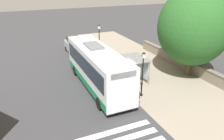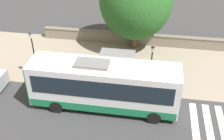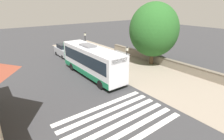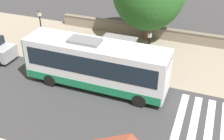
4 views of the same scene
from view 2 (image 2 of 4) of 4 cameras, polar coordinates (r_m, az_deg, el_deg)
name	(u,v)px [view 2 (image 2 of 4)]	position (r m, az deg, el deg)	size (l,w,h in m)	color
ground_plane	(126,93)	(22.97, 2.94, -4.66)	(120.00, 120.00, 0.00)	#353538
sidewalk_plaza	(132,64)	(26.63, 4.07, 1.29)	(9.00, 44.00, 0.02)	gray
stone_wall	(136,39)	(29.85, 4.90, 6.36)	(0.60, 20.00, 1.21)	slate
bus	(104,85)	(20.46, -1.70, -3.06)	(2.73, 10.83, 3.87)	silver
bus_shelter	(117,57)	(23.61, 1.10, 2.61)	(1.80, 2.93, 2.46)	slate
pedestrian	(167,90)	(22.19, 11.17, -3.94)	(0.34, 0.22, 1.58)	#2D3347
bench	(86,63)	(25.97, -5.25, 1.52)	(0.40, 1.71, 0.88)	brown
street_lamp_near	(34,52)	(24.01, -15.61, 3.48)	(0.28, 0.28, 4.47)	black
street_lamp_far	(151,64)	(22.32, 7.99, 1.24)	(0.28, 0.28, 3.99)	black
shade_tree	(136,0)	(27.33, 4.88, 13.99)	(6.98, 6.98, 8.94)	brown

